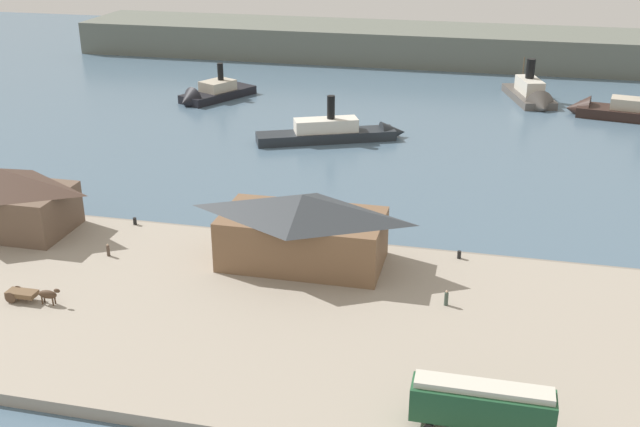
{
  "coord_description": "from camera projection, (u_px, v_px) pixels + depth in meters",
  "views": [
    {
      "loc": [
        17.17,
        -85.7,
        39.91
      ],
      "look_at": [
        -3.15,
        1.86,
        2.0
      ],
      "focal_mm": 43.2,
      "sensor_mm": 36.0,
      "label": 1
    }
  ],
  "objects": [
    {
      "name": "ferry_moored_west",
      "position": [
        210.0,
        94.0,
        157.23
      ],
      "size": [
        13.41,
        18.4,
        9.09
      ],
      "color": "black",
      "rests_on": "ground"
    },
    {
      "name": "pedestrian_near_west_shed",
      "position": [
        108.0,
        250.0,
        87.84
      ],
      "size": [
        0.37,
        0.37,
        1.51
      ],
      "color": "#4C3D33",
      "rests_on": "quay_promenade"
    },
    {
      "name": "ferry_shed_east_terminal",
      "position": [
        3.0,
        199.0,
        93.45
      ],
      "size": [
        16.32,
        9.51,
        7.98
      ],
      "color": "brown",
      "rests_on": "quay_promenade"
    },
    {
      "name": "mooring_post_east",
      "position": [
        135.0,
        221.0,
        96.18
      ],
      "size": [
        0.44,
        0.44,
        0.9
      ],
      "primitive_type": "cylinder",
      "color": "black",
      "rests_on": "quay_promenade"
    },
    {
      "name": "ground_plane",
      "position": [
        341.0,
        236.0,
        96.01
      ],
      "size": [
        320.0,
        320.0,
        0.0
      ],
      "primitive_type": "plane",
      "color": "slate"
    },
    {
      "name": "far_headland",
      "position": [
        429.0,
        45.0,
        193.18
      ],
      "size": [
        180.0,
        24.0,
        8.0
      ],
      "primitive_type": "cube",
      "color": "#60665B",
      "rests_on": "ground"
    },
    {
      "name": "pedestrian_walking_east",
      "position": [
        446.0,
        298.0,
        77.38
      ],
      "size": [
        0.41,
        0.41,
        1.67
      ],
      "color": "#3D4C42",
      "rests_on": "quay_promenade"
    },
    {
      "name": "street_tram",
      "position": [
        482.0,
        404.0,
        58.78
      ],
      "size": [
        10.9,
        2.85,
        4.2
      ],
      "color": "#1E4C2D",
      "rests_on": "quay_promenade"
    },
    {
      "name": "ferry_near_quay",
      "position": [
        340.0,
        132.0,
        132.2
      ],
      "size": [
        25.56,
        14.27,
        9.09
      ],
      "color": "#23282D",
      "rests_on": "ground"
    },
    {
      "name": "ferry_mid_harbor",
      "position": [
        532.0,
        96.0,
        155.38
      ],
      "size": [
        11.05,
        19.62,
        10.51
      ],
      "color": "#514C47",
      "rests_on": "ground"
    },
    {
      "name": "ferry_shed_customs_shed",
      "position": [
        303.0,
        229.0,
        84.98
      ],
      "size": [
        18.24,
        9.77,
        8.18
      ],
      "color": "brown",
      "rests_on": "quay_promenade"
    },
    {
      "name": "horse_cart",
      "position": [
        31.0,
        294.0,
        77.91
      ],
      "size": [
        5.94,
        1.56,
        1.87
      ],
      "color": "brown",
      "rests_on": "quay_promenade"
    },
    {
      "name": "mooring_post_west",
      "position": [
        459.0,
        255.0,
        87.35
      ],
      "size": [
        0.44,
        0.44,
        0.9
      ],
      "primitive_type": "cylinder",
      "color": "black",
      "rests_on": "quay_promenade"
    },
    {
      "name": "seawall_edge",
      "position": [
        335.0,
        244.0,
        92.58
      ],
      "size": [
        110.0,
        0.8,
        1.0
      ],
      "primitive_type": "cube",
      "color": "gray",
      "rests_on": "ground"
    },
    {
      "name": "quay_promenade",
      "position": [
        297.0,
        321.0,
        76.03
      ],
      "size": [
        110.0,
        36.0,
        1.2
      ],
      "primitive_type": "cube",
      "color": "#9E9384",
      "rests_on": "ground"
    },
    {
      "name": "ferry_outer_harbor",
      "position": [
        627.0,
        111.0,
        144.66
      ],
      "size": [
        26.63,
        10.42,
        9.7
      ],
      "color": "black",
      "rests_on": "ground"
    }
  ]
}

